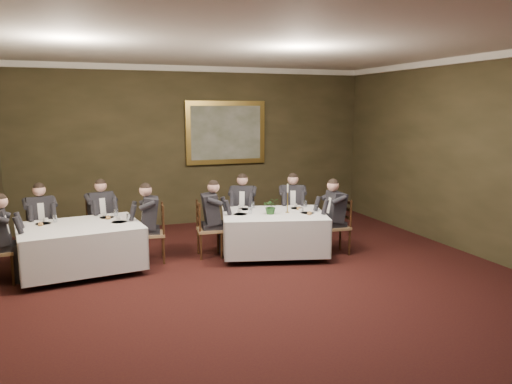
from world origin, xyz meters
TOP-DOWN VIEW (x-y plane):
  - ground at (0.00, 0.00)m, footprint 10.00×10.00m
  - ceiling at (0.00, 0.00)m, footprint 8.00×10.00m
  - back_wall at (0.00, 5.00)m, footprint 8.00×0.10m
  - crown_molding at (0.00, 0.00)m, footprint 8.00×10.00m
  - table_main at (0.64, 2.02)m, footprint 2.10×1.79m
  - table_second at (-2.60, 2.19)m, footprint 2.02×1.64m
  - chair_main_backleft at (0.41, 3.04)m, footprint 0.58×0.57m
  - diner_main_backleft at (0.41, 3.03)m, footprint 0.57×0.60m
  - chair_main_backright at (1.35, 2.79)m, footprint 0.56×0.55m
  - diner_main_backright at (1.35, 2.78)m, footprint 0.54×0.59m
  - chair_main_endleft at (-0.46, 2.31)m, footprint 0.47×0.48m
  - diner_main_endleft at (-0.45, 2.31)m, footprint 0.52×0.45m
  - chair_main_endright at (1.75, 1.73)m, footprint 0.45×0.47m
  - diner_main_endright at (1.74, 1.73)m, footprint 0.51×0.44m
  - chair_sec_backleft at (-3.22, 3.07)m, footprint 0.51×0.49m
  - diner_sec_backleft at (-3.22, 3.06)m, footprint 0.48×0.54m
  - chair_sec_backright at (-2.23, 3.20)m, footprint 0.53×0.51m
  - diner_sec_backright at (-2.23, 3.19)m, footprint 0.50×0.56m
  - chair_sec_endright at (-1.44, 2.34)m, footprint 0.47×0.49m
  - diner_sec_endright at (-1.45, 2.35)m, footprint 0.53×0.46m
  - centerpiece at (0.57, 1.95)m, footprint 0.32×0.30m
  - candlestick at (0.89, 1.97)m, footprint 0.08×0.08m
  - place_setting_table_main at (0.32, 2.53)m, footprint 0.33×0.31m
  - place_setting_table_second at (-3.09, 2.54)m, footprint 0.33×0.31m
  - painting at (0.64, 4.94)m, footprint 1.85×0.09m

SIDE VIEW (x-z plane):
  - ground at x=0.00m, z-range 0.00..0.00m
  - chair_main_backleft at x=0.41m, z-range -0.22..0.78m
  - chair_main_backright at x=1.35m, z-range -0.22..0.78m
  - chair_main_endleft at x=-0.46m, z-range -0.22..0.78m
  - chair_main_endright at x=1.75m, z-range -0.22..0.78m
  - chair_sec_backleft at x=-3.22m, z-range -0.22..0.78m
  - chair_sec_backright at x=-2.23m, z-range -0.22..0.78m
  - chair_sec_endright at x=-1.44m, z-range -0.22..0.78m
  - table_main at x=0.64m, z-range 0.12..0.78m
  - table_second at x=-2.60m, z-range 0.12..0.78m
  - diner_main_backleft at x=0.41m, z-range -0.16..1.19m
  - diner_main_backright at x=1.35m, z-range -0.16..1.19m
  - diner_main_endleft at x=-0.45m, z-range -0.16..1.19m
  - diner_main_endright at x=1.74m, z-range -0.16..1.19m
  - diner_sec_backleft at x=-3.22m, z-range -0.16..1.19m
  - diner_sec_backright at x=-2.23m, z-range -0.16..1.19m
  - diner_sec_endright at x=-1.45m, z-range -0.16..1.19m
  - place_setting_table_main at x=0.32m, z-range 0.73..0.87m
  - place_setting_table_second at x=-3.09m, z-range 0.73..0.87m
  - centerpiece at x=0.57m, z-range 0.76..1.07m
  - candlestick at x=0.89m, z-range 0.69..1.22m
  - back_wall at x=0.00m, z-range 0.00..3.50m
  - painting at x=0.64m, z-range 1.33..2.76m
  - crown_molding at x=0.00m, z-range 3.38..3.50m
  - ceiling at x=0.00m, z-range 3.45..3.55m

